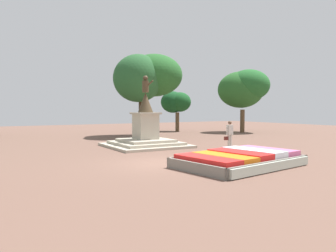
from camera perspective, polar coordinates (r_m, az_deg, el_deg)
The scene contains 7 objects.
ground_plane at distance 14.75m, azimuth -0.78°, elevation -6.52°, with size 76.31×76.31×0.00m, color brown.
flower_planter at distance 14.32m, azimuth 12.56°, elevation -5.71°, with size 5.69×4.06×0.65m.
statue_monument at distance 21.17m, azimuth -3.92°, elevation -1.39°, with size 4.78×4.78×4.57m.
pedestrian_with_handbag at distance 20.57m, azimuth 10.67°, elevation -1.19°, with size 0.73×0.25×1.70m.
park_tree_far_left at distance 35.32m, azimuth 13.09°, elevation 6.47°, with size 5.08×5.14×6.53m.
park_tree_far_right at distance 29.63m, azimuth -4.12°, elevation 8.57°, with size 6.34×5.76×7.35m.
park_tree_street_side at distance 35.72m, azimuth 1.40°, elevation 4.15°, with size 3.21×2.80×4.35m.
Camera 1 is at (-7.18, -12.65, 2.44)m, focal length 35.00 mm.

